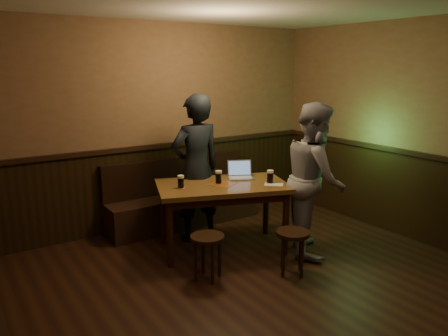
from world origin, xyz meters
name	(u,v)px	position (x,y,z in m)	size (l,w,h in m)	color
room	(294,184)	(0.00, 0.22, 1.20)	(5.04, 6.04, 2.84)	black
bench	(182,203)	(0.22, 2.75, 0.31)	(2.20, 0.50, 0.95)	black
pub_table	(222,193)	(0.22, 1.70, 0.72)	(1.76, 1.36, 0.83)	brown
stool_left	(207,244)	(-0.35, 1.12, 0.39)	(0.42, 0.42, 0.49)	black
stool_right	(293,240)	(0.48, 0.72, 0.39)	(0.39, 0.39, 0.49)	black
pint_left	(181,182)	(-0.28, 1.81, 0.91)	(0.10, 0.10, 0.15)	#B21915
pint_mid	(219,177)	(0.19, 1.74, 0.91)	(0.10, 0.10, 0.16)	#B21915
pint_right	(270,177)	(0.73, 1.42, 0.91)	(0.10, 0.10, 0.16)	#B21915
laptop	(240,174)	(0.57, 1.82, 0.89)	(0.38, 0.35, 0.22)	silver
menu	(274,184)	(0.72, 1.34, 0.83)	(0.22, 0.15, 0.00)	silver
person_suit	(196,168)	(0.13, 2.18, 0.94)	(0.69, 0.45, 1.89)	black
person_grey	(315,178)	(1.12, 1.07, 0.91)	(0.88, 0.69, 1.81)	gray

